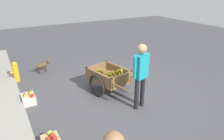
{
  "coord_description": "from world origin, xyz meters",
  "views": [
    {
      "loc": [
        -4.28,
        2.53,
        2.87
      ],
      "look_at": [
        0.15,
        -0.01,
        0.75
      ],
      "focal_mm": 32.92,
      "sensor_mm": 36.0,
      "label": 1
    }
  ],
  "objects_px": {
    "dog": "(43,65)",
    "apple_crate": "(29,98)",
    "vendor_person": "(141,71)",
    "fruit_cart": "(109,77)",
    "fire_hydrant": "(16,72)"
  },
  "relations": [
    {
      "from": "fruit_cart",
      "to": "dog",
      "type": "xyz_separation_m",
      "value": [
        2.4,
        1.33,
        -0.17
      ]
    },
    {
      "from": "vendor_person",
      "to": "apple_crate",
      "type": "xyz_separation_m",
      "value": [
        1.6,
        2.39,
        -0.86
      ]
    },
    {
      "from": "fruit_cart",
      "to": "fire_hydrant",
      "type": "height_order",
      "value": "fruit_cart"
    },
    {
      "from": "vendor_person",
      "to": "dog",
      "type": "height_order",
      "value": "vendor_person"
    },
    {
      "from": "fruit_cart",
      "to": "vendor_person",
      "type": "distance_m",
      "value": 1.27
    },
    {
      "from": "vendor_person",
      "to": "fruit_cart",
      "type": "bearing_deg",
      "value": 12.79
    },
    {
      "from": "fruit_cart",
      "to": "fire_hydrant",
      "type": "bearing_deg",
      "value": 47.49
    },
    {
      "from": "dog",
      "to": "fire_hydrant",
      "type": "bearing_deg",
      "value": 111.08
    },
    {
      "from": "apple_crate",
      "to": "dog",
      "type": "bearing_deg",
      "value": -22.78
    },
    {
      "from": "vendor_person",
      "to": "dog",
      "type": "bearing_deg",
      "value": 24.17
    },
    {
      "from": "vendor_person",
      "to": "dog",
      "type": "distance_m",
      "value": 3.92
    },
    {
      "from": "vendor_person",
      "to": "fire_hydrant",
      "type": "relative_size",
      "value": 2.45
    },
    {
      "from": "vendor_person",
      "to": "fire_hydrant",
      "type": "bearing_deg",
      "value": 38.19
    },
    {
      "from": "fruit_cart",
      "to": "fire_hydrant",
      "type": "xyz_separation_m",
      "value": [
        2.05,
        2.24,
        -0.11
      ]
    },
    {
      "from": "dog",
      "to": "apple_crate",
      "type": "relative_size",
      "value": 1.45
    }
  ]
}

